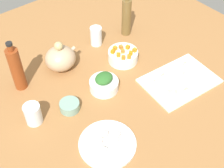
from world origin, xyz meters
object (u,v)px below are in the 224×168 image
(plate_tofu, at_px, (107,144))
(bottle_1, at_px, (16,69))
(bowl_greens, at_px, (104,85))
(bottle_0, at_px, (126,17))
(drinking_glass_0, at_px, (96,36))
(drinking_glass_1, at_px, (33,114))
(bowl_carrots, at_px, (123,56))
(cutting_board, at_px, (179,81))
(bowl_small_side, at_px, (70,106))
(teapot, at_px, (61,58))

(plate_tofu, xyz_separation_m, bottle_1, (-0.12, 0.52, 0.11))
(bowl_greens, xyz_separation_m, bottle_0, (0.37, 0.27, 0.09))
(drinking_glass_0, height_order, drinking_glass_1, drinking_glass_0)
(plate_tofu, xyz_separation_m, bowl_greens, (0.18, 0.26, 0.02))
(bowl_greens, relative_size, drinking_glass_1, 1.44)
(bowl_carrots, height_order, drinking_glass_0, drinking_glass_0)
(cutting_board, bearing_deg, bowl_carrots, 111.13)
(bowl_small_side, xyz_separation_m, drinking_glass_1, (-0.16, 0.04, 0.03))
(bowl_small_side, height_order, teapot, teapot)
(bottle_0, height_order, bottle_1, bottle_1)
(cutting_board, relative_size, bottle_1, 1.32)
(bottle_1, distance_m, drinking_glass_0, 0.48)
(bowl_carrots, xyz_separation_m, drinking_glass_0, (-0.02, 0.20, 0.02))
(cutting_board, bearing_deg, bowl_greens, 148.64)
(teapot, bearing_deg, bowl_greens, -73.41)
(bowl_small_side, height_order, bottle_0, bottle_0)
(plate_tofu, height_order, drinking_glass_1, drinking_glass_1)
(bowl_greens, bearing_deg, plate_tofu, -125.37)
(bottle_1, bearing_deg, bowl_small_side, -68.73)
(drinking_glass_0, bearing_deg, bottle_1, -175.58)
(bottle_1, distance_m, drinking_glass_1, 0.24)
(bowl_greens, relative_size, bowl_small_side, 1.54)
(bowl_small_side, height_order, bottle_1, bottle_1)
(bowl_carrots, height_order, drinking_glass_1, drinking_glass_1)
(bottle_1, relative_size, drinking_glass_0, 2.50)
(bowl_greens, bearing_deg, bowl_carrots, 26.37)
(cutting_board, height_order, plate_tofu, plate_tofu)
(teapot, bearing_deg, drinking_glass_0, 9.98)
(bottle_0, xyz_separation_m, bottle_1, (-0.67, -0.01, 0.00))
(bottle_0, relative_size, drinking_glass_0, 2.47)
(cutting_board, xyz_separation_m, bowl_greens, (-0.32, 0.19, 0.02))
(bottle_0, height_order, drinking_glass_1, bottle_0)
(bowl_carrots, relative_size, bottle_0, 0.59)
(bowl_carrots, bearing_deg, teapot, 151.17)
(plate_tofu, bearing_deg, bottle_1, 102.71)
(bottle_1, bearing_deg, drinking_glass_0, 4.42)
(plate_tofu, distance_m, bowl_carrots, 0.53)
(bowl_small_side, xyz_separation_m, bottle_1, (-0.10, 0.26, 0.10))
(bowl_carrots, xyz_separation_m, teapot, (-0.28, 0.15, 0.03))
(bowl_greens, height_order, teapot, teapot)
(teapot, bearing_deg, plate_tofu, -101.76)
(cutting_board, xyz_separation_m, teapot, (-0.39, 0.45, 0.06))
(plate_tofu, relative_size, bowl_small_side, 2.64)
(teapot, xyz_separation_m, drinking_glass_1, (-0.28, -0.22, -0.02))
(cutting_board, height_order, bowl_small_side, bowl_small_side)
(teapot, height_order, bottle_0, bottle_0)
(bottle_1, bearing_deg, bowl_carrots, -17.81)
(drinking_glass_1, bearing_deg, bowl_carrots, 6.56)
(bowl_greens, relative_size, bottle_1, 0.52)
(bowl_greens, bearing_deg, drinking_glass_0, 59.14)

